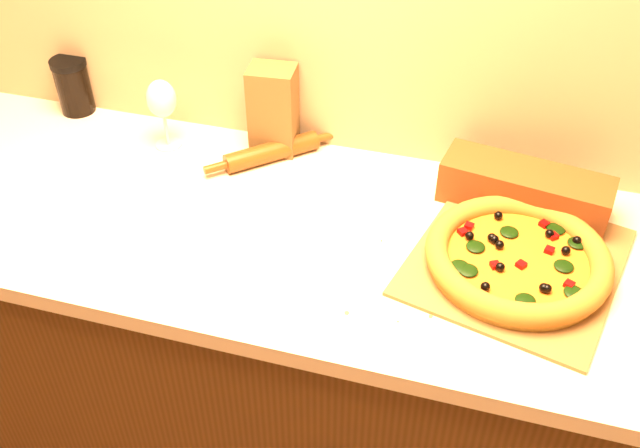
# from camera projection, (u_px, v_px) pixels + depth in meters

# --- Properties ---
(cabinet) EXTENTS (2.80, 0.65, 0.86)m
(cabinet) POSITION_uv_depth(u_px,v_px,m) (305.00, 366.00, 1.83)
(cabinet) COLOR #472C0F
(cabinet) RESTS_ON ground
(countertop) EXTENTS (2.84, 0.68, 0.04)m
(countertop) POSITION_uv_depth(u_px,v_px,m) (302.00, 234.00, 1.55)
(countertop) COLOR beige
(countertop) RESTS_ON cabinet
(pizza_peel) EXTENTS (0.48, 0.62, 0.01)m
(pizza_peel) POSITION_uv_depth(u_px,v_px,m) (518.00, 257.00, 1.45)
(pizza_peel) COLOR brown
(pizza_peel) RESTS_ON countertop
(pizza) EXTENTS (0.37, 0.37, 0.05)m
(pizza) POSITION_uv_depth(u_px,v_px,m) (517.00, 258.00, 1.41)
(pizza) COLOR #A66E29
(pizza) RESTS_ON pizza_peel
(rolling_pin) EXTENTS (0.27, 0.25, 0.05)m
(rolling_pin) POSITION_uv_depth(u_px,v_px,m) (272.00, 152.00, 1.71)
(rolling_pin) COLOR #5F2D10
(rolling_pin) RESTS_ON countertop
(bread_bag) EXTENTS (0.38, 0.18, 0.10)m
(bread_bag) POSITION_uv_depth(u_px,v_px,m) (524.00, 190.00, 1.55)
(bread_bag) COLOR #643013
(bread_bag) RESTS_ON countertop
(wine_glass) EXTENTS (0.07, 0.07, 0.18)m
(wine_glass) POSITION_uv_depth(u_px,v_px,m) (162.00, 101.00, 1.70)
(wine_glass) COLOR silver
(wine_glass) RESTS_ON countertop
(paper_bag) EXTENTS (0.12, 0.10, 0.22)m
(paper_bag) POSITION_uv_depth(u_px,v_px,m) (273.00, 110.00, 1.70)
(paper_bag) COLOR brown
(paper_bag) RESTS_ON countertop
(dark_jar) EXTENTS (0.09, 0.09, 0.15)m
(dark_jar) POSITION_uv_depth(u_px,v_px,m) (73.00, 86.00, 1.86)
(dark_jar) COLOR black
(dark_jar) RESTS_ON countertop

